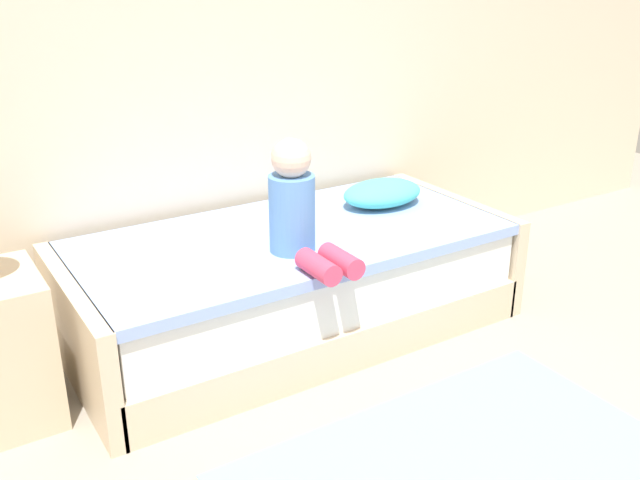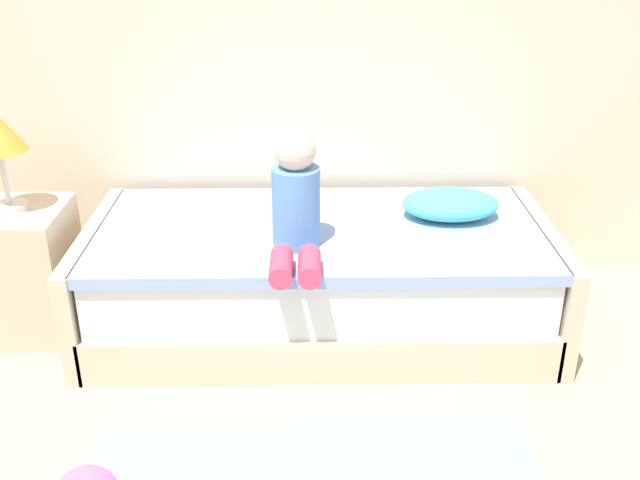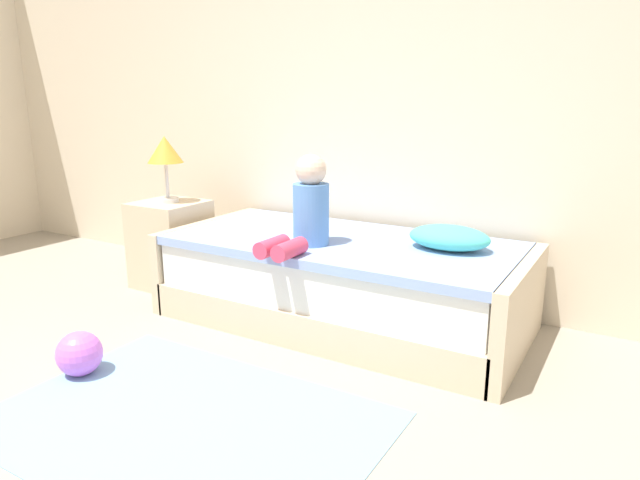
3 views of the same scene
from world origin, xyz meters
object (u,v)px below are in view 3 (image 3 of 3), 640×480
at_px(nightstand, 171,244).
at_px(toy_ball, 79,354).
at_px(table_lamp, 165,153).
at_px(pillow, 449,238).
at_px(child_figure, 306,209).
at_px(bed, 341,281).

bearing_deg(nightstand, toy_ball, -63.84).
height_order(table_lamp, pillow, table_lamp).
bearing_deg(child_figure, pillow, 25.11).
height_order(nightstand, table_lamp, table_lamp).
xyz_separation_m(nightstand, table_lamp, (-0.00, 0.00, 0.64)).
xyz_separation_m(child_figure, toy_ball, (-0.65, -1.01, -0.60)).
xyz_separation_m(pillow, toy_ball, (-1.35, -1.34, -0.46)).
relative_size(table_lamp, toy_ball, 2.09).
bearing_deg(toy_ball, child_figure, 57.12).
height_order(bed, child_figure, child_figure).
distance_m(table_lamp, pillow, 1.99).
height_order(bed, pillow, pillow).
distance_m(table_lamp, child_figure, 1.29).
distance_m(table_lamp, toy_ball, 1.59).
bearing_deg(child_figure, table_lamp, 170.75).
xyz_separation_m(table_lamp, pillow, (1.95, 0.12, -0.37)).
distance_m(child_figure, toy_ball, 1.34).
distance_m(nightstand, child_figure, 1.33).
bearing_deg(child_figure, toy_ball, -122.88).
height_order(bed, table_lamp, table_lamp).
xyz_separation_m(table_lamp, toy_ball, (0.60, -1.22, -0.83)).
relative_size(child_figure, pillow, 1.16).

